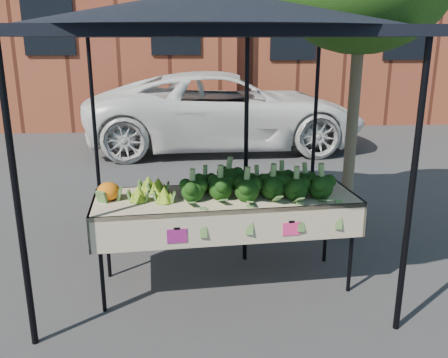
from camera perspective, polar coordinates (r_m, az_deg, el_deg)
ground at (r=4.74m, az=-1.52°, el=-12.41°), size 90.00×90.00×0.00m
table at (r=4.55m, az=0.18°, el=-7.37°), size 2.46×1.00×0.90m
canopy at (r=4.86m, az=-1.56°, el=5.53°), size 3.16×3.16×2.74m
broccoli_heap at (r=4.40m, az=3.73°, el=-0.13°), size 1.38×0.58×0.27m
romanesco_cluster at (r=4.40m, az=-8.53°, el=-0.72°), size 0.44×0.58×0.21m
cauliflower_pair at (r=4.37m, az=-13.64°, el=-1.27°), size 0.21×0.21×0.19m
vehicle at (r=10.25m, az=0.24°, el=19.97°), size 1.71×2.75×5.84m
street_tree at (r=5.52m, az=15.44°, el=11.43°), size 1.89×1.89×3.72m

